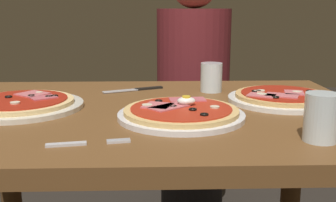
{
  "coord_description": "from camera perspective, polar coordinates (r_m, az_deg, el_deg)",
  "views": [
    {
      "loc": [
        0.01,
        -1.02,
        0.98
      ],
      "look_at": [
        0.04,
        -0.05,
        0.76
      ],
      "focal_mm": 43.66,
      "sensor_mm": 36.0,
      "label": 1
    }
  ],
  "objects": [
    {
      "name": "dining_table",
      "position": [
        1.08,
        -2.41,
        -7.25
      ],
      "size": [
        1.12,
        0.79,
        0.73
      ],
      "color": "brown",
      "rests_on": "ground"
    },
    {
      "name": "pizza_foreground",
      "position": [
        0.95,
        1.83,
        -1.66
      ],
      "size": [
        0.3,
        0.3,
        0.05
      ],
      "color": "white",
      "rests_on": "dining_table"
    },
    {
      "name": "pizza_across_left",
      "position": [
        1.11,
        -19.89,
        -0.41
      ],
      "size": [
        0.32,
        0.32,
        0.03
      ],
      "color": "silver",
      "rests_on": "dining_table"
    },
    {
      "name": "pizza_across_right",
      "position": [
        1.16,
        15.66,
        0.48
      ],
      "size": [
        0.3,
        0.3,
        0.03
      ],
      "color": "white",
      "rests_on": "dining_table"
    },
    {
      "name": "water_glass_near",
      "position": [
        1.26,
        6.06,
        3.03
      ],
      "size": [
        0.07,
        0.07,
        0.09
      ],
      "color": "silver",
      "rests_on": "dining_table"
    },
    {
      "name": "water_glass_far",
      "position": [
        0.83,
        20.58,
        -2.58
      ],
      "size": [
        0.07,
        0.07,
        0.09
      ],
      "color": "silver",
      "rests_on": "dining_table"
    },
    {
      "name": "fork",
      "position": [
        0.79,
        -11.96,
        -5.8
      ],
      "size": [
        0.16,
        0.04,
        0.0
      ],
      "color": "silver",
      "rests_on": "dining_table"
    },
    {
      "name": "knife",
      "position": [
        1.28,
        -4.28,
        1.64
      ],
      "size": [
        0.19,
        0.1,
        0.01
      ],
      "color": "silver",
      "rests_on": "dining_table"
    },
    {
      "name": "diner_person",
      "position": [
        1.84,
        3.48,
        -0.41
      ],
      "size": [
        0.32,
        0.32,
        1.18
      ],
      "rotation": [
        0.0,
        0.0,
        3.14
      ],
      "color": "black",
      "rests_on": "ground"
    }
  ]
}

